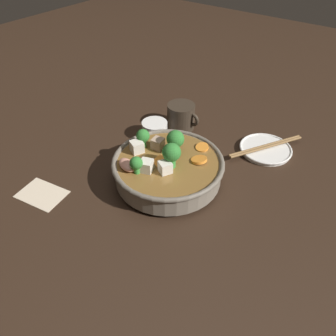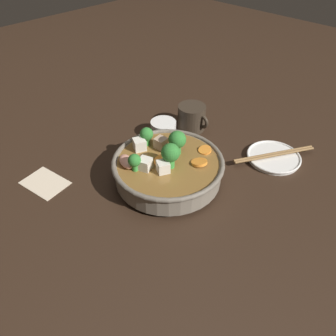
{
  "view_description": "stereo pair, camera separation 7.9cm",
  "coord_description": "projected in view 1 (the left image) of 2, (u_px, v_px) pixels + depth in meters",
  "views": [
    {
      "loc": [
        0.36,
        -0.49,
        0.55
      ],
      "look_at": [
        0.0,
        0.0,
        0.04
      ],
      "focal_mm": 35.0,
      "sensor_mm": 36.0,
      "label": 1
    },
    {
      "loc": [
        0.42,
        -0.44,
        0.55
      ],
      "look_at": [
        0.0,
        0.0,
        0.04
      ],
      "focal_mm": 35.0,
      "sensor_mm": 36.0,
      "label": 2
    }
  ],
  "objects": [
    {
      "name": "chopsticks_pair",
      "position": [
        266.0,
        146.0,
        0.9
      ],
      "size": [
        0.13,
        0.21,
        0.01
      ],
      "color": "olive",
      "rests_on": "side_saucer"
    },
    {
      "name": "stirfry_bowl",
      "position": [
        168.0,
        167.0,
        0.79
      ],
      "size": [
        0.27,
        0.27,
        0.12
      ],
      "color": "slate",
      "rests_on": "ground_plane"
    },
    {
      "name": "tea_cup",
      "position": [
        155.0,
        130.0,
        0.95
      ],
      "size": [
        0.07,
        0.07,
        0.05
      ],
      "color": "white",
      "rests_on": "ground_plane"
    },
    {
      "name": "side_saucer",
      "position": [
        265.0,
        149.0,
        0.91
      ],
      "size": [
        0.14,
        0.14,
        0.01
      ],
      "color": "white",
      "rests_on": "ground_plane"
    },
    {
      "name": "napkin",
      "position": [
        42.0,
        194.0,
        0.78
      ],
      "size": [
        0.12,
        0.09,
        0.0
      ],
      "color": "beige",
      "rests_on": "ground_plane"
    },
    {
      "name": "ground_plane",
      "position": [
        168.0,
        180.0,
        0.82
      ],
      "size": [
        3.0,
        3.0,
        0.0
      ],
      "primitive_type": "plane",
      "color": "black"
    },
    {
      "name": "dark_mug",
      "position": [
        181.0,
        116.0,
        0.98
      ],
      "size": [
        0.1,
        0.08,
        0.08
      ],
      "color": "#33281E",
      "rests_on": "ground_plane"
    }
  ]
}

